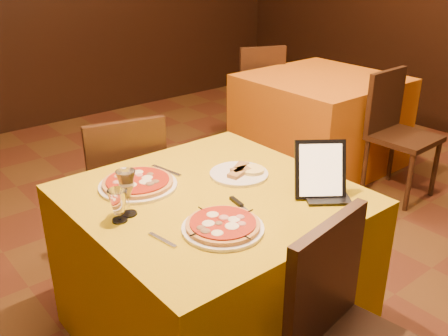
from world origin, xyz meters
TOP-DOWN VIEW (x-y plane):
  - floor at (0.00, 0.00)m, footprint 6.00×7.00m
  - main_table at (-0.55, -0.04)m, footprint 1.10×1.10m
  - side_table at (1.42, 1.03)m, footprint 1.10×1.10m
  - chair_main_far at (-0.55, 0.80)m, footprint 0.57×0.57m
  - chair_side_near at (1.42, 0.24)m, footprint 0.38×0.38m
  - chair_side_far at (1.42, 1.82)m, footprint 0.52×0.52m
  - pizza_near at (-0.71, -0.30)m, footprint 0.31×0.31m
  - pizza_far at (-0.76, 0.21)m, footprint 0.34×0.34m
  - cutlet_dish at (-0.35, 0.03)m, footprint 0.27×0.27m
  - wine_glass at (-0.92, 0.02)m, footprint 0.08×0.08m
  - water_glass at (-0.97, 0.00)m, footprint 0.07×0.07m
  - tablet at (-0.22, -0.34)m, footprint 0.23×0.21m
  - knife at (-0.55, -0.26)m, footprint 0.05×0.19m
  - fork_near at (-0.92, -0.22)m, footprint 0.04×0.14m
  - fork_far at (-0.58, 0.28)m, footprint 0.05×0.18m

SIDE VIEW (x-z plane):
  - floor at x=0.00m, z-range -0.01..0.00m
  - main_table at x=-0.55m, z-range 0.00..0.75m
  - side_table at x=1.42m, z-range 0.00..0.75m
  - chair_main_far at x=-0.55m, z-range 0.00..0.91m
  - chair_side_near at x=1.42m, z-range 0.00..0.91m
  - chair_side_far at x=1.42m, z-range 0.00..0.91m
  - knife at x=-0.55m, z-range 0.75..0.76m
  - fork_near at x=-0.92m, z-range 0.75..0.76m
  - fork_far at x=-0.58m, z-range 0.75..0.76m
  - cutlet_dish at x=-0.35m, z-range 0.75..0.78m
  - pizza_near at x=-0.71m, z-range 0.75..0.78m
  - pizza_far at x=-0.76m, z-range 0.75..0.78m
  - water_glass at x=-0.97m, z-range 0.75..0.88m
  - wine_glass at x=-0.92m, z-range 0.75..0.94m
  - tablet at x=-0.22m, z-range 0.75..0.99m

